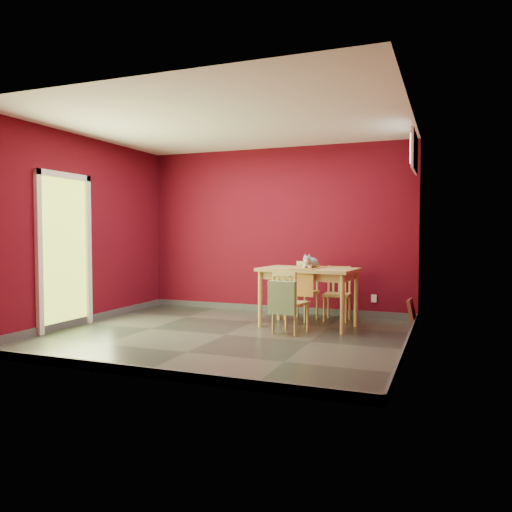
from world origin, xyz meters
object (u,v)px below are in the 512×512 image
(picture_frame, at_px, (412,312))
(chair_far_left, at_px, (303,290))
(dining_table, at_px, (308,275))
(tote_bag, at_px, (282,297))
(chair_far_right, at_px, (338,293))
(cat, at_px, (310,260))
(chair_near, at_px, (289,301))

(picture_frame, bearing_deg, chair_far_left, -175.69)
(dining_table, xyz_separation_m, tote_bag, (-0.14, -0.75, -0.23))
(chair_far_right, bearing_deg, tote_bag, -106.13)
(dining_table, height_order, cat, cat)
(dining_table, height_order, tote_bag, dining_table)
(cat, bearing_deg, chair_far_right, 94.42)
(chair_near, bearing_deg, chair_far_left, 96.58)
(chair_far_left, xyz_separation_m, chair_near, (0.12, -1.08, -0.03))
(chair_far_left, height_order, chair_near, chair_far_left)
(chair_far_left, bearing_deg, chair_near, -83.42)
(chair_far_right, bearing_deg, chair_near, -107.44)
(dining_table, xyz_separation_m, chair_far_right, (0.27, 0.67, -0.31))
(tote_bag, bearing_deg, chair_far_right, 73.87)
(dining_table, bearing_deg, chair_far_left, 113.74)
(tote_bag, bearing_deg, picture_frame, 43.33)
(cat, bearing_deg, chair_near, -77.28)
(chair_far_right, distance_m, tote_bag, 1.48)
(cat, bearing_deg, chair_far_left, 142.48)
(chair_far_right, distance_m, picture_frame, 1.10)
(cat, bearing_deg, dining_table, -107.66)
(chair_near, distance_m, tote_bag, 0.22)
(dining_table, height_order, picture_frame, dining_table)
(chair_near, relative_size, tote_bag, 1.68)
(tote_bag, relative_size, cat, 1.17)
(dining_table, xyz_separation_m, chair_near, (-0.11, -0.55, -0.30))
(chair_near, height_order, cat, cat)
(chair_near, bearing_deg, cat, 77.05)
(chair_far_left, bearing_deg, tote_bag, -85.71)
(dining_table, bearing_deg, chair_near, -101.24)
(dining_table, relative_size, chair_far_right, 1.72)
(dining_table, relative_size, chair_near, 1.69)
(dining_table, bearing_deg, picture_frame, 25.75)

